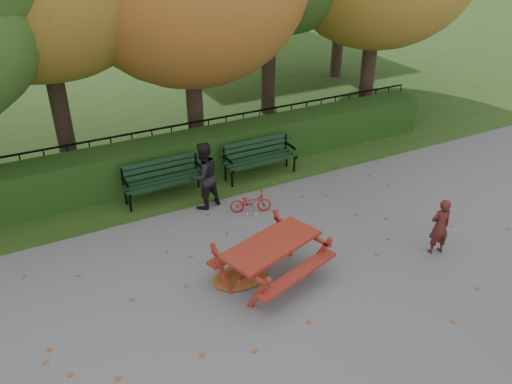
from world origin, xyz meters
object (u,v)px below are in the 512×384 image
adult (204,176)px  picnic_table (272,251)px  bench_right (259,155)px  bench_left (163,177)px  child (440,226)px  bicycle (251,202)px

adult → picnic_table: bearing=75.8°
bench_right → adult: (-1.76, -0.80, 0.23)m
bench_left → picnic_table: bench_left is taller
bench_left → bench_right: 2.40m
child → bench_left: bearing=-36.9°
child → adult: 4.80m
bench_right → picnic_table: bench_right is taller
bicycle → picnic_table: bearing=-177.4°
child → bicycle: size_ratio=1.28×
bench_left → bench_right: bearing=0.0°
child → adult: (-3.15, 3.61, 0.18)m
bench_right → picnic_table: 4.05m
adult → bicycle: size_ratio=1.71×
picnic_table → adult: size_ratio=1.40×
bench_left → adult: bearing=-51.3°
adult → bicycle: adult is taller
bench_left → bench_right: (2.40, 0.00, 0.00)m
bench_left → adult: adult is taller
bench_left → picnic_table: 3.72m
bench_left → child: 5.82m
bench_right → adult: 1.95m
bicycle → bench_right: bearing=-12.8°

